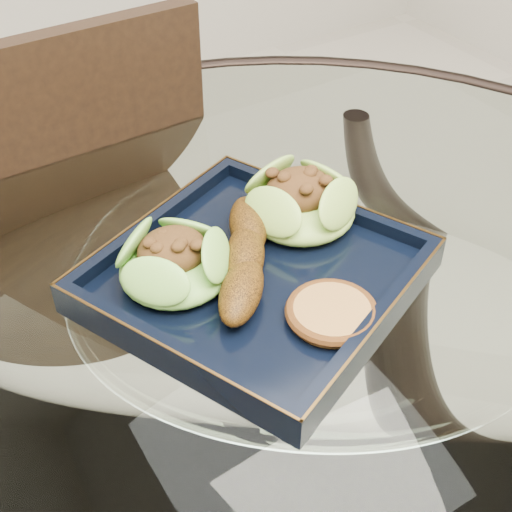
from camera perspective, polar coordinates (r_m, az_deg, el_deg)
dining_table at (r=0.80m, az=3.41°, el=-12.89°), size 1.13×1.13×0.77m
dining_chair at (r=1.00m, az=-10.00°, el=-6.89°), size 0.41×0.41×0.91m
navy_plate at (r=0.69m, az=-0.00°, el=-1.92°), size 0.36×0.36×0.02m
lettuce_wrap_left at (r=0.67m, az=-6.52°, el=-0.69°), size 0.13×0.13×0.04m
lettuce_wrap_right at (r=0.74m, az=3.58°, el=4.13°), size 0.12×0.12×0.04m
roasted_plantain at (r=0.68m, az=-0.89°, el=-0.00°), size 0.13×0.17×0.03m
crumb_patty at (r=0.63m, az=6.08°, el=-4.61°), size 0.09×0.09×0.01m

